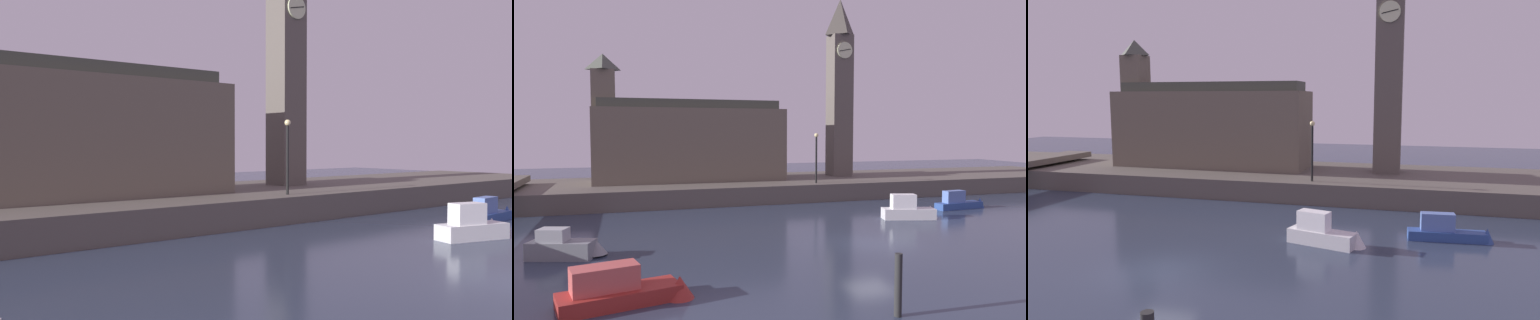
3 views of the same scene
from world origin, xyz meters
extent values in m
plane|color=#2D384C|center=(0.00, 0.00, 0.00)|extent=(120.00, 120.00, 0.00)
cube|color=#5B544C|center=(0.00, 20.00, 0.75)|extent=(70.00, 12.00, 1.50)
cube|color=#5B544C|center=(8.31, 21.00, 8.47)|extent=(2.06, 2.06, 13.93)
cylinder|color=beige|center=(8.31, 19.91, 13.85)|extent=(1.57, 0.12, 1.57)
cube|color=black|center=(8.31, 19.84, 13.85)|extent=(1.24, 0.04, 0.31)
cube|color=#6B6051|center=(-6.61, 20.71, 4.74)|extent=(16.71, 5.11, 6.47)
cube|color=#6B6051|center=(-14.01, 20.71, 6.34)|extent=(1.91, 1.91, 9.69)
pyramid|color=#474C42|center=(-14.01, 20.71, 11.87)|extent=(2.10, 2.10, 1.37)
cube|color=#42473D|center=(-6.61, 20.71, 8.37)|extent=(15.87, 3.07, 0.80)
cylinder|color=black|center=(3.42, 15.31, 3.48)|extent=(0.16, 0.16, 3.95)
sphere|color=#F2E099|center=(3.42, 15.31, 5.63)|extent=(0.36, 0.36, 0.36)
cube|color=silver|center=(6.05, 5.43, 0.37)|extent=(3.67, 2.00, 0.73)
cube|color=white|center=(5.63, 5.43, 1.22)|extent=(1.75, 1.17, 0.98)
cone|color=silver|center=(7.81, 5.43, 0.40)|extent=(1.22, 1.22, 0.88)
cube|color=#2D4C93|center=(12.20, 7.90, 0.25)|extent=(4.01, 1.29, 0.51)
cube|color=#5B7AC1|center=(11.73, 7.90, 0.97)|extent=(1.76, 0.81, 0.92)
cone|color=#2D4C93|center=(14.17, 7.90, 0.28)|extent=(0.93, 0.93, 0.99)
camera|label=1|loc=(-17.15, -7.90, 4.41)|focal=37.89mm
camera|label=2|loc=(-12.43, -22.00, 6.01)|focal=32.92mm
camera|label=3|loc=(10.45, -17.80, 7.36)|focal=33.60mm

